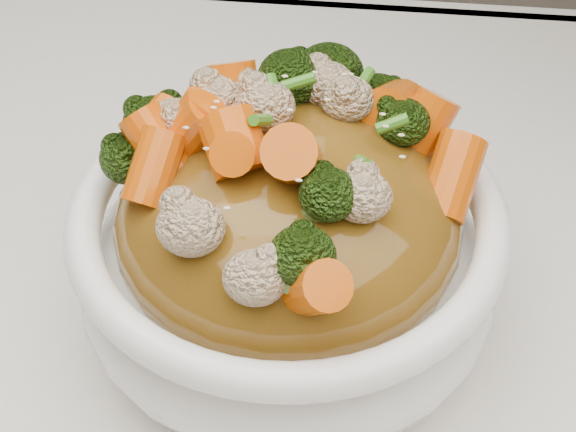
# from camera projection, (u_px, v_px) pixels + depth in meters

# --- Properties ---
(tablecloth) EXTENTS (1.20, 0.80, 0.04)m
(tablecloth) POSITION_uv_depth(u_px,v_px,m) (225.00, 397.00, 0.49)
(tablecloth) COLOR white
(tablecloth) RESTS_ON dining_table
(bowl) EXTENTS (0.24, 0.24, 0.09)m
(bowl) POSITION_uv_depth(u_px,v_px,m) (288.00, 261.00, 0.48)
(bowl) COLOR white
(bowl) RESTS_ON tablecloth
(sauce_base) EXTENTS (0.19, 0.19, 0.10)m
(sauce_base) POSITION_uv_depth(u_px,v_px,m) (288.00, 220.00, 0.46)
(sauce_base) COLOR brown
(sauce_base) RESTS_ON bowl
(carrots) EXTENTS (0.19, 0.19, 0.05)m
(carrots) POSITION_uv_depth(u_px,v_px,m) (288.00, 120.00, 0.41)
(carrots) COLOR #D55706
(carrots) RESTS_ON sauce_base
(broccoli) EXTENTS (0.19, 0.19, 0.05)m
(broccoli) POSITION_uv_depth(u_px,v_px,m) (288.00, 122.00, 0.41)
(broccoli) COLOR black
(broccoli) RESTS_ON sauce_base
(cauliflower) EXTENTS (0.19, 0.19, 0.04)m
(cauliflower) POSITION_uv_depth(u_px,v_px,m) (288.00, 126.00, 0.42)
(cauliflower) COLOR beige
(cauliflower) RESTS_ON sauce_base
(scallions) EXTENTS (0.14, 0.14, 0.02)m
(scallions) POSITION_uv_depth(u_px,v_px,m) (288.00, 119.00, 0.41)
(scallions) COLOR #36781B
(scallions) RESTS_ON sauce_base
(sesame_seeds) EXTENTS (0.17, 0.17, 0.01)m
(sesame_seeds) POSITION_uv_depth(u_px,v_px,m) (288.00, 119.00, 0.41)
(sesame_seeds) COLOR beige
(sesame_seeds) RESTS_ON sauce_base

